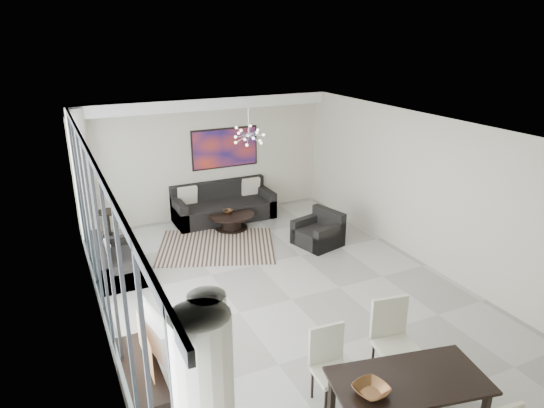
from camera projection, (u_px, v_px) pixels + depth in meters
room_shell at (318, 216)px, 7.98m from camera, size 6.00×9.00×2.90m
window_wall at (109, 253)px, 6.63m from camera, size 0.37×8.95×2.90m
soffit at (205, 104)px, 10.99m from camera, size 5.98×0.40×0.26m
painting at (225, 148)px, 11.72m from camera, size 1.68×0.04×0.98m
chandelier at (249, 135)px, 9.73m from camera, size 0.66×0.66×0.71m
rug at (217, 246)px, 10.31m from camera, size 2.92×2.61×0.01m
coffee_table at (231, 220)px, 11.18m from camera, size 1.07×1.07×0.37m
bowl_coffee at (228, 212)px, 11.12m from camera, size 0.26×0.26×0.07m
sofa_main at (223, 207)px, 11.75m from camera, size 2.39×0.98×0.87m
loveseat at (117, 264)px, 9.02m from camera, size 0.80×1.42×0.71m
armchair at (319, 233)px, 10.35m from camera, size 1.01×1.04×0.73m
side_table at (108, 219)px, 10.69m from camera, size 0.44×0.44×0.60m
tv_console at (143, 382)px, 6.00m from camera, size 0.42×1.48×0.46m
television at (151, 340)px, 5.92m from camera, size 0.33×1.09×0.62m
dining_table at (409, 386)px, 5.37m from camera, size 1.86×1.19×0.72m
dining_chair_nw at (330, 360)px, 5.87m from camera, size 0.49×0.49×1.00m
dining_chair_ne at (392, 333)px, 6.27m from camera, size 0.59×0.59×1.11m
bowl_dining at (371, 390)px, 5.11m from camera, size 0.42×0.42×0.09m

